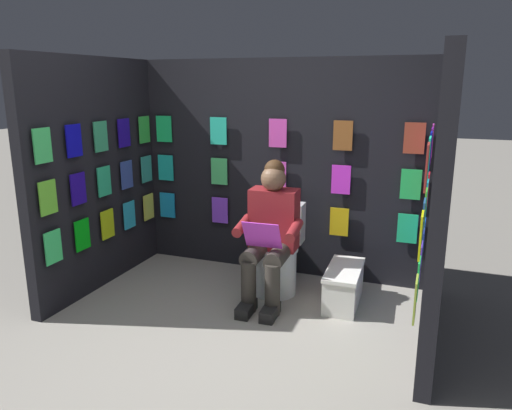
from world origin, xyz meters
name	(u,v)px	position (x,y,z in m)	size (l,w,h in m)	color
ground_plane	(201,356)	(0.00, 0.00, 0.00)	(30.00, 30.00, 0.00)	#9E998E
display_wall_back	(280,169)	(0.00, -1.73, 1.01)	(2.86, 0.14, 2.03)	black
display_wall_left	(438,202)	(-1.43, -0.84, 1.01)	(0.14, 1.68, 2.03)	black
display_wall_right	(96,175)	(1.43, -0.84, 1.01)	(0.14, 1.68, 2.03)	black
toilet	(277,255)	(-0.14, -1.25, 0.33)	(0.41, 0.56, 0.77)	white
person_reading	(270,232)	(-0.14, -1.02, 0.60)	(0.54, 0.69, 1.19)	maroon
comic_longbox_near	(344,286)	(-0.75, -1.16, 0.16)	(0.29, 0.63, 0.32)	white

